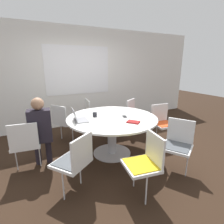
{
  "coord_description": "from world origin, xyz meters",
  "views": [
    {
      "loc": [
        -1.46,
        -2.81,
        1.74
      ],
      "look_at": [
        0.0,
        0.0,
        0.86
      ],
      "focal_mm": 28.0,
      "sensor_mm": 36.0,
      "label": 1
    }
  ],
  "objects": [
    {
      "name": "person_0",
      "position": [
        -1.26,
        0.17,
        0.71
      ],
      "size": [
        0.38,
        0.29,
        1.22
      ],
      "rotation": [
        0.0,
        0.0,
        6.16
      ],
      "color": "#231E28",
      "rests_on": "ground_plane"
    },
    {
      "name": "conference_table",
      "position": [
        0.0,
        0.0,
        0.61
      ],
      "size": [
        1.71,
        1.71,
        0.76
      ],
      "color": "#B7B7BC",
      "rests_on": "ground_plane"
    },
    {
      "name": "ground_plane",
      "position": [
        0.0,
        0.0,
        0.0
      ],
      "size": [
        16.0,
        16.0,
        0.0
      ],
      "primitive_type": "plane",
      "color": "black"
    },
    {
      "name": "coffee_cup",
      "position": [
        -0.28,
        0.18,
        0.8
      ],
      "size": [
        0.08,
        0.08,
        0.08
      ],
      "color": "black",
      "rests_on": "conference_table"
    },
    {
      "name": "laptop",
      "position": [
        -0.63,
        0.08,
        0.81
      ],
      "size": [
        0.29,
        0.35,
        0.21
      ],
      "rotation": [
        0.0,
        0.0,
        1.45
      ],
      "color": "#99999E",
      "rests_on": "conference_table"
    },
    {
      "name": "cell_phone",
      "position": [
        0.22,
        -0.09,
        0.76
      ],
      "size": [
        0.11,
        0.15,
        0.01
      ],
      "color": "black",
      "rests_on": "conference_table"
    },
    {
      "name": "chair_4",
      "position": [
        1.21,
        -0.08,
        0.52
      ],
      "size": [
        0.49,
        0.47,
        0.87
      ],
      "rotation": [
        0.0,
        0.0,
        9.3
      ],
      "color": "silver",
      "rests_on": "ground_plane"
    },
    {
      "name": "chair_2",
      "position": [
        -0.13,
        -1.21,
        0.52
      ],
      "size": [
        0.49,
        0.5,
        0.87
      ],
      "rotation": [
        0.0,
        0.0,
        7.69
      ],
      "color": "silver",
      "rests_on": "ground_plane"
    },
    {
      "name": "spiral_notebook",
      "position": [
        0.18,
        -0.45,
        0.77
      ],
      "size": [
        0.25,
        0.26,
        0.02
      ],
      "color": "maroon",
      "rests_on": "conference_table"
    },
    {
      "name": "chair_3",
      "position": [
        0.67,
        -1.01,
        0.52
      ],
      "size": [
        0.59,
        0.59,
        0.87
      ],
      "rotation": [
        0.0,
        0.0,
        8.39
      ],
      "color": "silver",
      "rests_on": "ground_plane"
    },
    {
      "name": "wall_back",
      "position": [
        0.0,
        2.04,
        1.35
      ],
      "size": [
        8.0,
        0.07,
        2.7
      ],
      "color": "silver",
      "rests_on": "ground_plane"
    },
    {
      "name": "chair_1",
      "position": [
        -0.95,
        -0.76,
        0.52
      ],
      "size": [
        0.6,
        0.6,
        0.87
      ],
      "rotation": [
        0.0,
        0.0,
        6.9
      ],
      "color": "silver",
      "rests_on": "ground_plane"
    },
    {
      "name": "chair_5",
      "position": [
        1.01,
        0.68,
        0.52
      ],
      "size": [
        0.59,
        0.59,
        0.87
      ],
      "rotation": [
        0.0,
        0.0,
        9.96
      ],
      "color": "silver",
      "rests_on": "ground_plane"
    },
    {
      "name": "chair_0",
      "position": [
        -1.51,
        0.12,
        0.52
      ],
      "size": [
        0.49,
        0.47,
        0.87
      ],
      "rotation": [
        0.0,
        0.0,
        6.16
      ],
      "color": "silver",
      "rests_on": "ground_plane"
    },
    {
      "name": "chair_6",
      "position": [
        0.07,
        1.21,
        0.52
      ],
      "size": [
        0.47,
        0.49,
        0.87
      ],
      "rotation": [
        0.0,
        0.0,
        10.88
      ],
      "color": "silver",
      "rests_on": "ground_plane"
    },
    {
      "name": "chair_7",
      "position": [
        -0.71,
        0.99,
        0.52
      ],
      "size": [
        0.59,
        0.6,
        0.87
      ],
      "rotation": [
        0.0,
        0.0,
        11.56
      ],
      "color": "silver",
      "rests_on": "ground_plane"
    }
  ]
}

